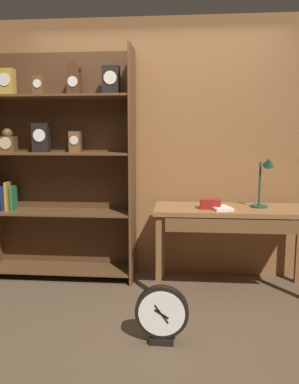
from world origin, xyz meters
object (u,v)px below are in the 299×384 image
Objects in this scene: bookshelf at (58,163)px; workbench at (234,218)px; desk_lamp at (264,180)px; round_clock_large at (162,314)px; toolbox_small at (210,204)px; open_repair_manual at (221,208)px.

bookshelf reaches higher than workbench.
desk_lamp reaches higher than round_clock_large.
open_repair_manual is at bearing -20.32° from toolbox_small.
workbench is 1.24m from round_clock_large.
workbench is 0.18m from open_repair_manual.
toolbox_small reaches higher than round_clock_large.
bookshelf is 1.80m from workbench.
bookshelf is at bearing 168.69° from toolbox_small.
bookshelf is 1.92m from round_clock_large.
toolbox_small is at bearing -11.31° from bookshelf.
bookshelf is 1.56m from toolbox_small.
workbench is 3.49× the size of round_clock_large.
open_repair_manual reaches higher than workbench.
desk_lamp is 2.18× the size of open_repair_manual.
bookshelf reaches higher than desk_lamp.
bookshelf is 4.72× the size of desk_lamp.
desk_lamp is 1.16× the size of round_clock_large.
bookshelf is at bearing 151.77° from open_repair_manual.
workbench is 8.02× the size of toolbox_small.
toolbox_small is (1.50, -0.30, -0.34)m from bookshelf.
workbench is at bearing -8.48° from bookshelf.
desk_lamp is at bearing 0.27° from open_repair_manual.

